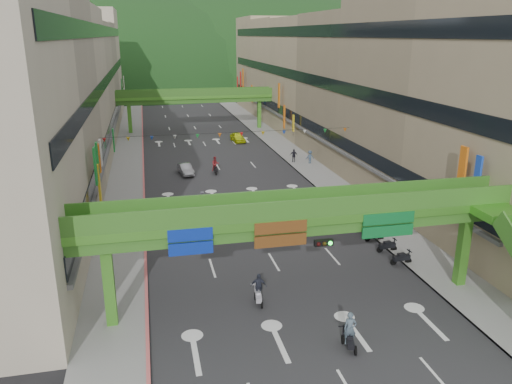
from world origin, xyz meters
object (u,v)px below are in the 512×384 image
Objects in this scene: overpass_near at (319,227)px; scooter_rider_near at (350,332)px; car_silver at (186,169)px; car_yellow at (238,137)px; pedestrian_red at (342,196)px; scooter_rider_mid at (215,165)px.

overpass_near is 6.07m from scooter_rider_near.
scooter_rider_near is 0.57× the size of car_silver.
pedestrian_red reaches higher than car_yellow.
overpass_near is 7.40× the size of car_silver.
pedestrian_red is at bearing -87.59° from car_yellow.
overpass_near is 31.68m from scooter_rider_mid.
scooter_rider_near reaches higher than scooter_rider_mid.
overpass_near is at bearing -101.02° from car_yellow.
overpass_near is 17.74× the size of pedestrian_red.
pedestrian_red is at bearing 63.76° from overpass_near.
car_silver is 19.78m from pedestrian_red.
car_silver is (-5.45, 36.31, -0.39)m from scooter_rider_near.
overpass_near is 6.77× the size of car_yellow.
car_yellow is 31.32m from pedestrian_red.
car_yellow is at bearing 85.03° from overpass_near.
overpass_near reaches higher than pedestrian_red.
scooter_rider_near is 23.95m from pedestrian_red.
overpass_near is at bearing -110.57° from pedestrian_red.
pedestrian_red reaches higher than car_silver.
scooter_rider_near is at bearing -86.17° from overpass_near.
scooter_rider_near is (0.29, -4.38, -4.19)m from overpass_near.
overpass_near is 20.53m from pedestrian_red.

